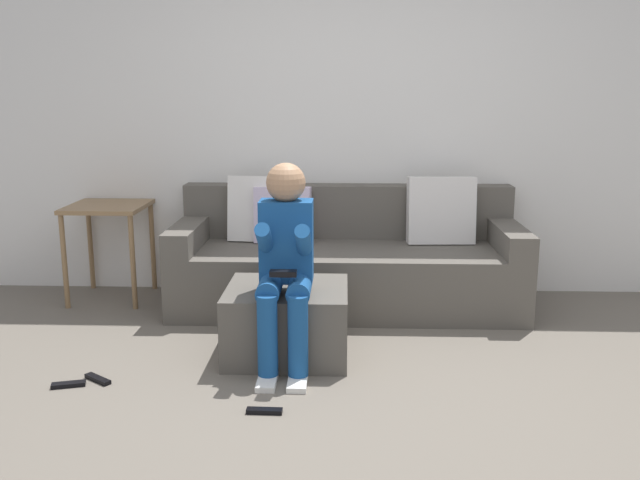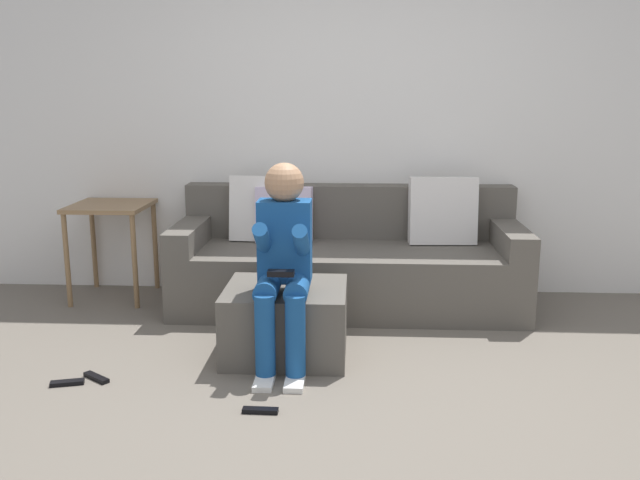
# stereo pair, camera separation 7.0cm
# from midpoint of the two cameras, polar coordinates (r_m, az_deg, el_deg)

# --- Properties ---
(ground_plane) EXTENTS (7.34, 7.34, 0.00)m
(ground_plane) POSITION_cam_midpoint_polar(r_m,az_deg,el_deg) (3.35, 3.10, -14.33)
(ground_plane) COLOR #6B6359
(wall_back) EXTENTS (5.65, 0.10, 2.70)m
(wall_back) POSITION_cam_midpoint_polar(r_m,az_deg,el_deg) (5.15, 3.29, 10.62)
(wall_back) COLOR white
(wall_back) RESTS_ON ground_plane
(couch_sectional) EXTENTS (2.39, 0.88, 0.91)m
(couch_sectional) POSITION_cam_midpoint_polar(r_m,az_deg,el_deg) (4.87, 2.72, -1.78)
(couch_sectional) COLOR #59544C
(couch_sectional) RESTS_ON ground_plane
(ottoman) EXTENTS (0.69, 0.62, 0.40)m
(ottoman) POSITION_cam_midpoint_polar(r_m,az_deg,el_deg) (3.99, -2.32, -6.70)
(ottoman) COLOR #59544C
(ottoman) RESTS_ON ground_plane
(person_seated) EXTENTS (0.29, 0.57, 1.12)m
(person_seated) POSITION_cam_midpoint_polar(r_m,az_deg,el_deg) (3.71, -2.50, -1.44)
(person_seated) COLOR #194C8C
(person_seated) RESTS_ON ground_plane
(side_table) EXTENTS (0.54, 0.56, 0.70)m
(side_table) POSITION_cam_midpoint_polar(r_m,az_deg,el_deg) (5.19, -16.54, 1.67)
(side_table) COLOR olive
(side_table) RESTS_ON ground_plane
(remote_near_ottoman) EXTENTS (0.17, 0.05, 0.02)m
(remote_near_ottoman) POSITION_cam_midpoint_polar(r_m,az_deg,el_deg) (3.38, -4.35, -13.88)
(remote_near_ottoman) COLOR black
(remote_near_ottoman) RESTS_ON ground_plane
(remote_by_storage_bin) EXTENTS (0.17, 0.14, 0.02)m
(remote_by_storage_bin) POSITION_cam_midpoint_polar(r_m,az_deg,el_deg) (3.89, -17.51, -10.80)
(remote_by_storage_bin) COLOR black
(remote_by_storage_bin) RESTS_ON ground_plane
(remote_under_side_table) EXTENTS (0.18, 0.09, 0.02)m
(remote_under_side_table) POSITION_cam_midpoint_polar(r_m,az_deg,el_deg) (3.88, -19.68, -11.06)
(remote_under_side_table) COLOR black
(remote_under_side_table) RESTS_ON ground_plane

